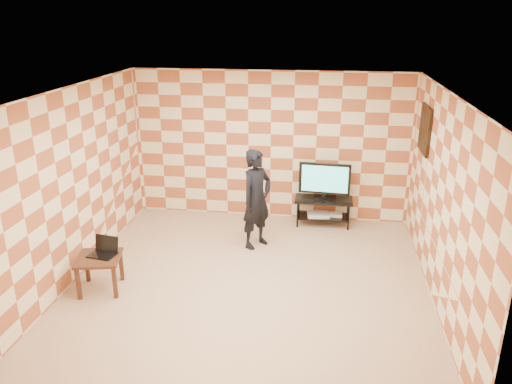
% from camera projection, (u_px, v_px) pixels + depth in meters
% --- Properties ---
extents(floor, '(5.00, 5.00, 0.00)m').
position_uv_depth(floor, '(250.00, 281.00, 7.15)').
color(floor, tan).
rests_on(floor, ground).
extents(wall_back, '(5.00, 0.02, 2.70)m').
position_uv_depth(wall_back, '(271.00, 146.00, 9.01)').
color(wall_back, beige).
rests_on(wall_back, ground).
extents(wall_front, '(5.00, 0.02, 2.70)m').
position_uv_depth(wall_front, '(207.00, 290.00, 4.36)').
color(wall_front, beige).
rests_on(wall_front, ground).
extents(wall_left, '(0.02, 5.00, 2.70)m').
position_uv_depth(wall_left, '(74.00, 185.00, 7.01)').
color(wall_left, beige).
rests_on(wall_left, ground).
extents(wall_right, '(0.02, 5.00, 2.70)m').
position_uv_depth(wall_right, '(443.00, 202.00, 6.36)').
color(wall_right, beige).
rests_on(wall_right, ground).
extents(ceiling, '(5.00, 5.00, 0.02)m').
position_uv_depth(ceiling, '(249.00, 92.00, 6.23)').
color(ceiling, white).
rests_on(ceiling, wall_back).
extents(wall_art, '(0.04, 0.72, 0.72)m').
position_uv_depth(wall_art, '(425.00, 129.00, 7.60)').
color(wall_art, black).
rests_on(wall_art, wall_right).
extents(tv_stand, '(1.02, 0.46, 0.50)m').
position_uv_depth(tv_stand, '(323.00, 206.00, 8.93)').
color(tv_stand, black).
rests_on(tv_stand, floor).
extents(tv, '(0.90, 0.19, 0.65)m').
position_uv_depth(tv, '(325.00, 179.00, 8.76)').
color(tv, black).
rests_on(tv, tv_stand).
extents(dvd_player, '(0.41, 0.32, 0.06)m').
position_uv_depth(dvd_player, '(318.00, 215.00, 8.97)').
color(dvd_player, silver).
rests_on(dvd_player, tv_stand).
extents(game_console, '(0.24, 0.17, 0.05)m').
position_uv_depth(game_console, '(335.00, 215.00, 8.98)').
color(game_console, silver).
rests_on(game_console, tv_stand).
extents(side_table, '(0.68, 0.68, 0.50)m').
position_uv_depth(side_table, '(99.00, 263.00, 6.81)').
color(side_table, '#352113').
rests_on(side_table, floor).
extents(laptop, '(0.40, 0.34, 0.24)m').
position_uv_depth(laptop, '(104.00, 251.00, 6.85)').
color(laptop, black).
rests_on(laptop, side_table).
extents(person, '(0.66, 0.71, 1.63)m').
position_uv_depth(person, '(257.00, 199.00, 7.98)').
color(person, black).
rests_on(person, floor).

